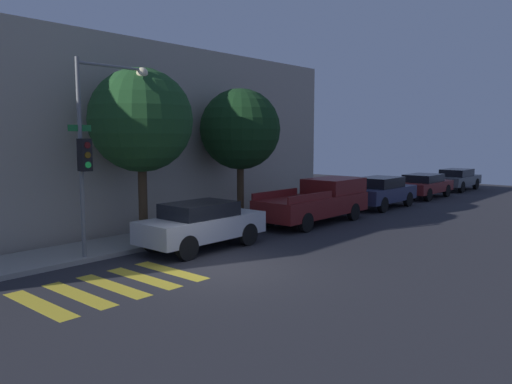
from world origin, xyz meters
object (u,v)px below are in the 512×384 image
at_px(traffic_light_pole, 98,133).
at_px(tree_near_corner, 141,121).
at_px(sedan_far_end, 424,185).
at_px(tree_midblock, 240,130).
at_px(sedan_tail_of_row, 457,179).
at_px(sedan_middle, 381,191).
at_px(sedan_near_corner, 202,224).
at_px(pickup_truck, 318,201).

distance_m(traffic_light_pole, tree_near_corner, 2.36).
bearing_deg(tree_near_corner, sedan_far_end, -6.78).
height_order(traffic_light_pole, sedan_far_end, traffic_light_pole).
bearing_deg(tree_midblock, tree_near_corner, 180.00).
xyz_separation_m(sedan_tail_of_row, tree_midblock, (-18.83, 2.16, 3.06)).
relative_size(tree_near_corner, tree_midblock, 1.06).
xyz_separation_m(traffic_light_pole, sedan_far_end, (20.28, -1.27, -2.89)).
height_order(sedan_tail_of_row, tree_midblock, tree_midblock).
bearing_deg(tree_near_corner, sedan_middle, -9.58).
height_order(sedan_far_end, sedan_tail_of_row, sedan_tail_of_row).
bearing_deg(sedan_near_corner, pickup_truck, 0.00).
distance_m(sedan_tail_of_row, tree_near_corner, 23.95).
relative_size(sedan_near_corner, tree_midblock, 0.78).
distance_m(sedan_near_corner, pickup_truck, 6.56).
distance_m(sedan_middle, sedan_far_end, 5.35).
bearing_deg(sedan_far_end, sedan_near_corner, -180.00).
relative_size(pickup_truck, sedan_tail_of_row, 1.25).
bearing_deg(sedan_middle, traffic_light_pole, 175.12).
height_order(sedan_near_corner, tree_midblock, tree_midblock).
bearing_deg(pickup_truck, sedan_middle, 0.00).
relative_size(traffic_light_pole, sedan_middle, 1.29).
distance_m(sedan_far_end, tree_midblock, 13.85).
relative_size(sedan_far_end, tree_midblock, 0.82).
height_order(tree_near_corner, tree_midblock, tree_near_corner).
bearing_deg(sedan_tail_of_row, sedan_far_end, 180.00).
relative_size(traffic_light_pole, sedan_far_end, 1.28).
height_order(sedan_far_end, tree_near_corner, tree_near_corner).
bearing_deg(tree_midblock, traffic_light_pole, -172.75).
bearing_deg(sedan_tail_of_row, sedan_middle, 180.00).
distance_m(traffic_light_pole, sedan_middle, 15.24).
height_order(pickup_truck, tree_near_corner, tree_near_corner).
relative_size(pickup_truck, sedan_far_end, 1.26).
distance_m(sedan_far_end, tree_near_corner, 18.56).
bearing_deg(tree_near_corner, traffic_light_pole, -157.62).
relative_size(sedan_near_corner, sedan_far_end, 0.95).
xyz_separation_m(sedan_far_end, tree_midblock, (-13.34, 2.16, 3.07)).
bearing_deg(sedan_near_corner, tree_near_corner, 106.69).
bearing_deg(sedan_far_end, pickup_truck, -180.00).
relative_size(sedan_near_corner, tree_near_corner, 0.73).
height_order(sedan_middle, tree_midblock, tree_midblock).
distance_m(traffic_light_pole, tree_midblock, 7.00).
bearing_deg(tree_midblock, sedan_far_end, -9.18).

